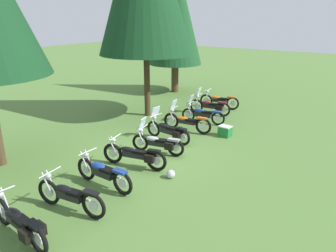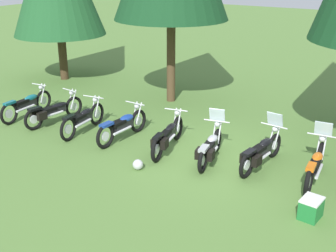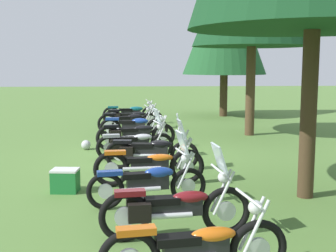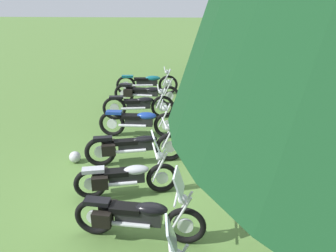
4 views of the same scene
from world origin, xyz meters
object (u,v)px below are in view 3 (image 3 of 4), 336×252
at_px(motorcycle_7, 151,164).
at_px(motorcycle_10, 197,248).
at_px(motorcycle_2, 129,121).
at_px(pine_tree_0, 225,18).
at_px(motorcycle_8, 150,181).
at_px(dropped_helmet, 86,145).
at_px(motorcycle_0, 131,113).
at_px(motorcycle_1, 132,117).
at_px(picnic_cooler, 65,180).
at_px(motorcycle_6, 151,150).
at_px(motorcycle_3, 134,126).
at_px(motorcycle_4, 135,134).
at_px(motorcycle_5, 134,142).
at_px(motorcycle_9, 175,207).

relative_size(motorcycle_7, motorcycle_10, 1.04).
xyz_separation_m(motorcycle_2, pine_tree_0, (-5.32, 4.48, 4.26)).
relative_size(motorcycle_8, dropped_helmet, 7.63).
height_order(motorcycle_0, pine_tree_0, pine_tree_0).
relative_size(motorcycle_0, dropped_helmet, 8.54).
bearing_deg(motorcycle_8, motorcycle_2, 83.95).
distance_m(motorcycle_1, pine_tree_0, 7.29).
distance_m(motorcycle_2, motorcycle_8, 8.59).
bearing_deg(picnic_cooler, motorcycle_6, 136.06).
bearing_deg(motorcycle_8, picnic_cooler, 138.42).
distance_m(motorcycle_1, motorcycle_3, 2.86).
height_order(motorcycle_2, motorcycle_8, motorcycle_8).
relative_size(motorcycle_10, dropped_helmet, 7.95).
xyz_separation_m(motorcycle_7, pine_tree_0, (-12.48, 3.87, 4.26)).
xyz_separation_m(motorcycle_0, pine_tree_0, (-2.67, 4.45, 4.26)).
bearing_deg(pine_tree_0, picnic_cooler, -23.48).
bearing_deg(motorcycle_4, motorcycle_2, 82.66).
distance_m(motorcycle_0, pine_tree_0, 6.71).
bearing_deg(pine_tree_0, motorcycle_10, -11.60).
bearing_deg(motorcycle_3, motorcycle_8, -85.04).
bearing_deg(motorcycle_1, motorcycle_5, -82.16).
bearing_deg(motorcycle_0, motorcycle_10, -90.95).
relative_size(motorcycle_3, motorcycle_5, 1.10).
bearing_deg(motorcycle_2, motorcycle_10, -91.85).
bearing_deg(motorcycle_8, motorcycle_9, -87.72).
height_order(motorcycle_0, motorcycle_4, motorcycle_0).
bearing_deg(dropped_helmet, pine_tree_0, 145.66).
bearing_deg(motorcycle_7, motorcycle_2, 89.89).
distance_m(motorcycle_3, motorcycle_8, 7.14).
bearing_deg(motorcycle_9, motorcycle_3, 88.44).
xyz_separation_m(motorcycle_4, dropped_helmet, (-0.00, -1.46, -0.31)).
relative_size(motorcycle_3, motorcycle_8, 1.08).
relative_size(motorcycle_2, picnic_cooler, 4.09).
relative_size(motorcycle_1, motorcycle_4, 1.00).
bearing_deg(motorcycle_6, motorcycle_8, -85.62).
bearing_deg(dropped_helmet, motorcycle_5, 46.62).
bearing_deg(motorcycle_7, dropped_helmet, 109.09).
height_order(motorcycle_5, motorcycle_6, motorcycle_6).
bearing_deg(motorcycle_4, pine_tree_0, 51.38).
height_order(motorcycle_0, motorcycle_3, motorcycle_0).
height_order(motorcycle_3, motorcycle_7, motorcycle_7).
distance_m(motorcycle_1, motorcycle_5, 5.84).
distance_m(motorcycle_8, motorcycle_10, 2.95).
relative_size(motorcycle_6, motorcycle_10, 1.01).
distance_m(motorcycle_6, motorcycle_8, 2.85).
bearing_deg(motorcycle_6, motorcycle_10, -80.04).
distance_m(motorcycle_7, motorcycle_8, 1.41).
relative_size(motorcycle_3, motorcycle_4, 0.96).
bearing_deg(pine_tree_0, motorcycle_0, -59.09).
xyz_separation_m(motorcycle_4, motorcycle_10, (8.44, 0.80, -0.01)).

